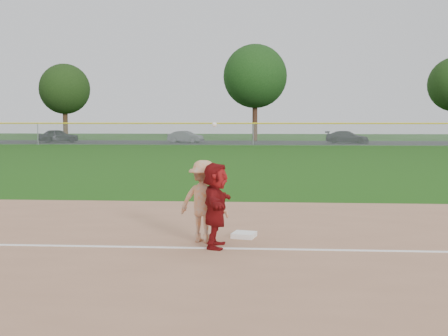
# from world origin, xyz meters

# --- Properties ---
(ground) EXTENTS (160.00, 160.00, 0.00)m
(ground) POSITION_xyz_m (0.00, 0.00, 0.00)
(ground) COLOR #19480D
(ground) RESTS_ON ground
(foul_line) EXTENTS (60.00, 0.10, 0.01)m
(foul_line) POSITION_xyz_m (0.00, -0.80, 0.03)
(foul_line) COLOR white
(foul_line) RESTS_ON infield_dirt
(parking_asphalt) EXTENTS (120.00, 10.00, 0.01)m
(parking_asphalt) POSITION_xyz_m (0.00, 46.00, 0.01)
(parking_asphalt) COLOR black
(parking_asphalt) RESTS_ON ground
(first_base) EXTENTS (0.53, 0.53, 0.10)m
(first_base) POSITION_xyz_m (0.49, 0.21, 0.07)
(first_base) COLOR white
(first_base) RESTS_ON infield_dirt
(base_runner) EXTENTS (0.49, 1.47, 1.57)m
(base_runner) POSITION_xyz_m (-0.00, -0.70, 0.81)
(base_runner) COLOR maroon
(base_runner) RESTS_ON infield_dirt
(car_left) EXTENTS (4.28, 2.97, 1.35)m
(car_left) POSITION_xyz_m (-19.80, 44.75, 0.69)
(car_left) COLOR black
(car_left) RESTS_ON parking_asphalt
(car_mid) EXTENTS (3.79, 2.24, 1.18)m
(car_mid) POSITION_xyz_m (-6.90, 45.38, 0.60)
(car_mid) COLOR #56595E
(car_mid) RESTS_ON parking_asphalt
(car_right) EXTENTS (4.48, 2.72, 1.21)m
(car_right) POSITION_xyz_m (9.14, 44.81, 0.62)
(car_right) COLOR black
(car_right) RESTS_ON parking_asphalt
(first_base_play) EXTENTS (1.16, 0.92, 2.30)m
(first_base_play) POSITION_xyz_m (-0.27, -0.25, 0.81)
(first_base_play) COLOR #A6A6A9
(first_base_play) RESTS_ON infield_dirt
(outfield_fence) EXTENTS (110.00, 0.12, 110.00)m
(outfield_fence) POSITION_xyz_m (0.00, 40.00, 1.96)
(outfield_fence) COLOR #999EA0
(outfield_fence) RESTS_ON ground
(tree_1) EXTENTS (5.80, 5.80, 8.75)m
(tree_1) POSITION_xyz_m (-22.00, 53.00, 5.83)
(tree_1) COLOR #3B2715
(tree_1) RESTS_ON ground
(tree_2) EXTENTS (7.00, 7.00, 10.58)m
(tree_2) POSITION_xyz_m (0.00, 51.50, 7.06)
(tree_2) COLOR #392114
(tree_2) RESTS_ON ground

